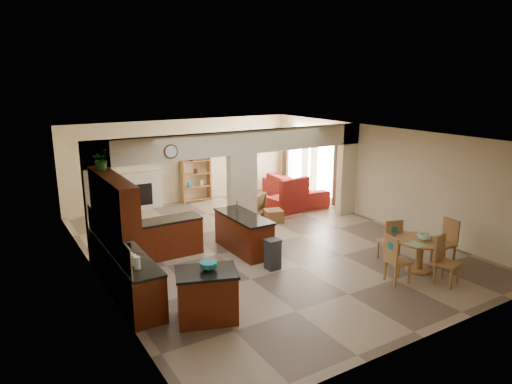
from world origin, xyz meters
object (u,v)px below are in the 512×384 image
dining_table (420,250)px  armchair (249,204)px  kitchen_island (207,295)px  sofa (294,188)px

dining_table → armchair: size_ratio=1.31×
kitchen_island → sofa: (6.07, 5.78, -0.05)m
armchair → sofa: bearing=167.1°
dining_table → sofa: size_ratio=0.38×
sofa → armchair: 2.47m
dining_table → armchair: (-1.10, 5.46, -0.12)m
dining_table → armchair: 5.57m
armchair → kitchen_island: bearing=19.6°
kitchen_island → dining_table: bearing=13.0°
dining_table → sofa: sofa is taller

